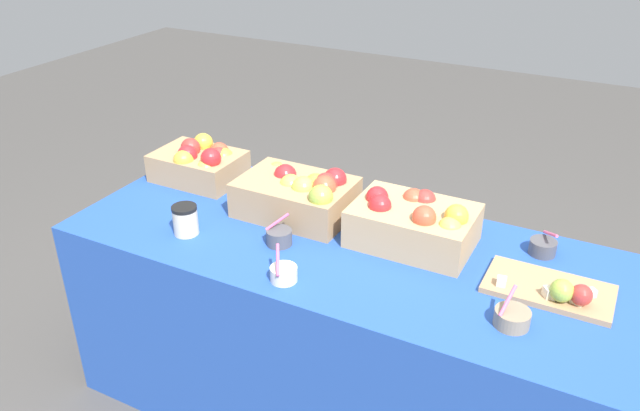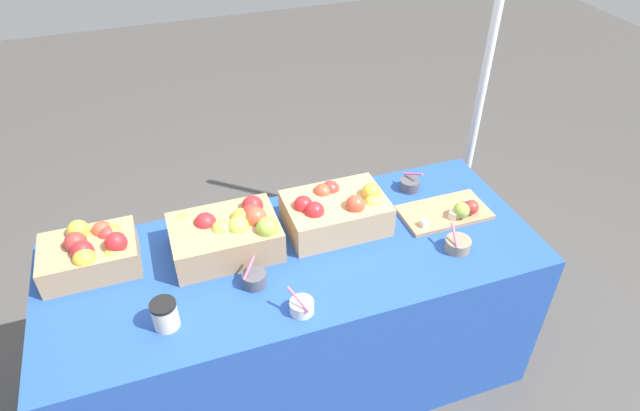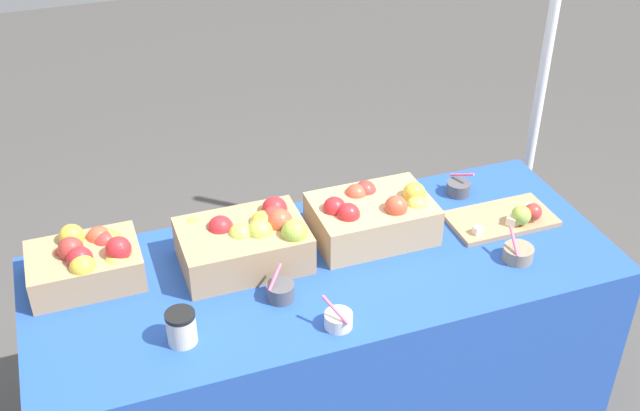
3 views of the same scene
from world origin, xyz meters
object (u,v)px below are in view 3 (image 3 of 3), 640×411
at_px(cutting_board_front, 509,218).
at_px(sample_bowl_extra, 338,320).
at_px(apple_crate_middle, 247,240).
at_px(apple_crate_left, 88,261).
at_px(apple_crate_right, 373,216).
at_px(sample_bowl_mid, 518,253).
at_px(sample_bowl_near, 458,188).
at_px(tent_pole, 545,62).
at_px(sample_bowl_far, 280,291).
at_px(coffee_cup, 181,327).

xyz_separation_m(cutting_board_front, sample_bowl_extra, (-0.74, -0.29, 0.00)).
relative_size(apple_crate_middle, cutting_board_front, 1.09).
xyz_separation_m(apple_crate_left, sample_bowl_extra, (0.65, -0.46, -0.05)).
xyz_separation_m(apple_crate_right, sample_bowl_mid, (0.39, -0.29, -0.05)).
relative_size(apple_crate_right, sample_bowl_near, 4.06).
bearing_deg(cutting_board_front, tent_pole, 50.72).
bearing_deg(sample_bowl_far, sample_bowl_mid, -5.45).
xyz_separation_m(cutting_board_front, coffee_cup, (-1.18, -0.20, 0.03)).
bearing_deg(apple_crate_middle, sample_bowl_near, 8.56).
bearing_deg(tent_pole, sample_bowl_extra, -144.13).
distance_m(coffee_cup, tent_pole, 1.86).
bearing_deg(apple_crate_left, sample_bowl_far, -28.21).
relative_size(apple_crate_right, coffee_cup, 3.80).
relative_size(apple_crate_left, sample_bowl_mid, 3.29).
bearing_deg(apple_crate_right, tent_pole, 27.53).
height_order(apple_crate_right, sample_bowl_extra, apple_crate_right).
relative_size(apple_crate_left, coffee_cup, 3.27).
distance_m(sample_bowl_near, sample_bowl_extra, 0.85).
relative_size(apple_crate_left, cutting_board_front, 0.93).
xyz_separation_m(apple_crate_middle, sample_bowl_far, (0.04, -0.22, -0.05)).
bearing_deg(sample_bowl_mid, sample_bowl_far, 174.55).
distance_m(apple_crate_left, tent_pole, 1.94).
bearing_deg(apple_crate_left, sample_bowl_extra, -35.30).
relative_size(cutting_board_front, sample_bowl_far, 3.54).
bearing_deg(apple_crate_right, sample_bowl_mid, -36.16).
height_order(sample_bowl_extra, coffee_cup, same).
height_order(apple_crate_left, tent_pole, tent_pole).
bearing_deg(coffee_cup, apple_crate_right, 22.79).
bearing_deg(sample_bowl_mid, sample_bowl_near, 89.24).
distance_m(sample_bowl_extra, tent_pole, 1.54).
bearing_deg(apple_crate_right, cutting_board_front, -11.29).
distance_m(cutting_board_front, sample_bowl_extra, 0.80).
bearing_deg(sample_bowl_near, sample_bowl_mid, -90.76).
bearing_deg(apple_crate_left, cutting_board_front, -6.90).
height_order(cutting_board_front, coffee_cup, coffee_cup).
height_order(sample_bowl_near, tent_pole, tent_pole).
height_order(apple_crate_right, cutting_board_front, apple_crate_right).
bearing_deg(sample_bowl_near, apple_crate_left, -177.58).
xyz_separation_m(apple_crate_left, sample_bowl_far, (0.53, -0.29, -0.05)).
bearing_deg(cutting_board_front, sample_bowl_extra, -158.39).
bearing_deg(sample_bowl_far, sample_bowl_extra, -55.70).
distance_m(apple_crate_right, sample_bowl_extra, 0.48).
relative_size(apple_crate_left, apple_crate_right, 0.86).
bearing_deg(cutting_board_front, apple_crate_right, 168.71).
height_order(cutting_board_front, sample_bowl_extra, sample_bowl_extra).
xyz_separation_m(apple_crate_middle, sample_bowl_extra, (0.16, -0.39, -0.06)).
relative_size(sample_bowl_far, tent_pole, 0.05).
xyz_separation_m(apple_crate_right, coffee_cup, (-0.71, -0.30, -0.03)).
bearing_deg(sample_bowl_extra, apple_crate_left, 144.70).
bearing_deg(sample_bowl_far, apple_crate_left, 151.79).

